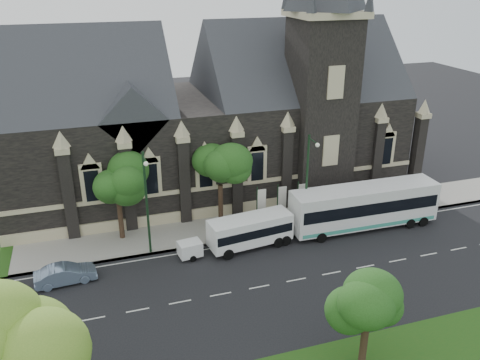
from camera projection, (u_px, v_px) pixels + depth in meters
name	position (u px, v px, depth m)	size (l,w,h in m)	color
ground	(221.00, 294.00, 36.14)	(160.00, 160.00, 0.00)	black
sidewalk	(192.00, 233.00, 44.45)	(80.00, 5.00, 0.15)	gray
museum	(218.00, 115.00, 50.88)	(40.00, 17.70, 29.90)	black
tree_park_near	(23.00, 335.00, 22.63)	(4.42, 4.42, 8.56)	black
tree_park_east	(370.00, 301.00, 27.91)	(3.40, 3.40, 6.28)	black
tree_walk_right	(222.00, 165.00, 44.18)	(4.08, 4.08, 7.80)	black
tree_walk_left	(119.00, 178.00, 41.66)	(3.91, 3.91, 7.64)	black
street_lamp_near	(308.00, 178.00, 43.20)	(0.36, 1.88, 9.00)	#16331C
street_lamp_mid	(147.00, 199.00, 39.25)	(0.36, 1.88, 9.00)	#16331C
banner_flag_left	(260.00, 203.00, 44.88)	(0.90, 0.10, 4.00)	#16331C
banner_flag_center	(280.00, 200.00, 45.45)	(0.90, 0.10, 4.00)	#16331C
banner_flag_right	(300.00, 197.00, 46.01)	(0.90, 0.10, 4.00)	#16331C
tour_coach	(364.00, 206.00, 44.81)	(13.77, 3.31, 4.00)	white
shuttle_bus	(250.00, 230.00, 41.85)	(7.37, 3.25, 2.76)	white
box_trailer	(190.00, 249.00, 40.51)	(2.74, 1.62, 1.43)	white
sedan	(65.00, 274.00, 37.25)	(1.57, 4.49, 1.48)	#6E83A0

